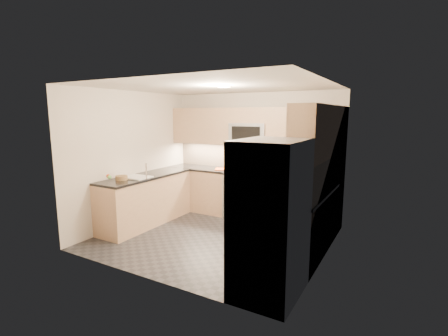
% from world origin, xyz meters
% --- Properties ---
extents(floor, '(3.60, 3.20, 0.00)m').
position_xyz_m(floor, '(0.00, 0.00, 0.00)').
color(floor, black).
rests_on(floor, ground).
extents(ceiling, '(3.60, 3.20, 0.02)m').
position_xyz_m(ceiling, '(0.00, 0.00, 2.50)').
color(ceiling, beige).
rests_on(ceiling, wall_back).
extents(wall_back, '(3.60, 0.02, 2.50)m').
position_xyz_m(wall_back, '(0.00, 1.60, 1.25)').
color(wall_back, beige).
rests_on(wall_back, floor).
extents(wall_front, '(3.60, 0.02, 2.50)m').
position_xyz_m(wall_front, '(0.00, -1.60, 1.25)').
color(wall_front, beige).
rests_on(wall_front, floor).
extents(wall_left, '(0.02, 3.20, 2.50)m').
position_xyz_m(wall_left, '(-1.80, 0.00, 1.25)').
color(wall_left, beige).
rests_on(wall_left, floor).
extents(wall_right, '(0.02, 3.20, 2.50)m').
position_xyz_m(wall_right, '(1.80, 0.00, 1.25)').
color(wall_right, beige).
rests_on(wall_right, floor).
extents(base_cab_back_left, '(1.42, 0.60, 0.90)m').
position_xyz_m(base_cab_back_left, '(-1.09, 1.30, 0.45)').
color(base_cab_back_left, tan).
rests_on(base_cab_back_left, floor).
extents(base_cab_back_right, '(1.42, 0.60, 0.90)m').
position_xyz_m(base_cab_back_right, '(1.09, 1.30, 0.45)').
color(base_cab_back_right, tan).
rests_on(base_cab_back_right, floor).
extents(base_cab_right, '(0.60, 1.70, 0.90)m').
position_xyz_m(base_cab_right, '(1.50, 0.15, 0.45)').
color(base_cab_right, tan).
rests_on(base_cab_right, floor).
extents(base_cab_peninsula, '(0.60, 2.00, 0.90)m').
position_xyz_m(base_cab_peninsula, '(-1.50, 0.00, 0.45)').
color(base_cab_peninsula, tan).
rests_on(base_cab_peninsula, floor).
extents(countertop_back_left, '(1.42, 0.63, 0.04)m').
position_xyz_m(countertop_back_left, '(-1.09, 1.30, 0.92)').
color(countertop_back_left, black).
rests_on(countertop_back_left, base_cab_back_left).
extents(countertop_back_right, '(1.42, 0.63, 0.04)m').
position_xyz_m(countertop_back_right, '(1.09, 1.30, 0.92)').
color(countertop_back_right, black).
rests_on(countertop_back_right, base_cab_back_right).
extents(countertop_right, '(0.63, 1.70, 0.04)m').
position_xyz_m(countertop_right, '(1.50, 0.15, 0.92)').
color(countertop_right, black).
rests_on(countertop_right, base_cab_right).
extents(countertop_peninsula, '(0.63, 2.00, 0.04)m').
position_xyz_m(countertop_peninsula, '(-1.50, 0.00, 0.92)').
color(countertop_peninsula, black).
rests_on(countertop_peninsula, base_cab_peninsula).
extents(upper_cab_back, '(3.60, 0.35, 0.75)m').
position_xyz_m(upper_cab_back, '(0.00, 1.43, 1.83)').
color(upper_cab_back, tan).
rests_on(upper_cab_back, wall_back).
extents(upper_cab_right, '(0.35, 1.95, 0.75)m').
position_xyz_m(upper_cab_right, '(1.62, 0.28, 1.83)').
color(upper_cab_right, tan).
rests_on(upper_cab_right, wall_right).
extents(backsplash_back, '(3.60, 0.01, 0.51)m').
position_xyz_m(backsplash_back, '(0.00, 1.60, 1.20)').
color(backsplash_back, tan).
rests_on(backsplash_back, wall_back).
extents(backsplash_right, '(0.01, 2.30, 0.51)m').
position_xyz_m(backsplash_right, '(1.80, 0.45, 1.20)').
color(backsplash_right, tan).
rests_on(backsplash_right, wall_right).
extents(gas_range, '(0.76, 0.65, 0.91)m').
position_xyz_m(gas_range, '(0.00, 1.28, 0.46)').
color(gas_range, '#93979A').
rests_on(gas_range, floor).
extents(range_cooktop, '(0.76, 0.65, 0.03)m').
position_xyz_m(range_cooktop, '(0.00, 1.28, 0.92)').
color(range_cooktop, black).
rests_on(range_cooktop, gas_range).
extents(oven_door_glass, '(0.62, 0.02, 0.45)m').
position_xyz_m(oven_door_glass, '(0.00, 0.95, 0.45)').
color(oven_door_glass, black).
rests_on(oven_door_glass, gas_range).
extents(oven_handle, '(0.60, 0.02, 0.02)m').
position_xyz_m(oven_handle, '(0.00, 0.93, 0.72)').
color(oven_handle, '#B2B5BA').
rests_on(oven_handle, gas_range).
extents(microwave, '(0.76, 0.40, 0.40)m').
position_xyz_m(microwave, '(0.00, 1.40, 1.70)').
color(microwave, '#9A9DA2').
rests_on(microwave, upper_cab_back).
extents(microwave_door, '(0.60, 0.01, 0.28)m').
position_xyz_m(microwave_door, '(0.00, 1.20, 1.70)').
color(microwave_door, black).
rests_on(microwave_door, microwave).
extents(refrigerator, '(0.70, 0.90, 1.80)m').
position_xyz_m(refrigerator, '(1.45, -1.15, 0.90)').
color(refrigerator, '#9B9DA2').
rests_on(refrigerator, floor).
extents(fridge_handle_left, '(0.02, 0.02, 1.20)m').
position_xyz_m(fridge_handle_left, '(1.08, -1.33, 0.95)').
color(fridge_handle_left, '#B2B5BA').
rests_on(fridge_handle_left, refrigerator).
extents(fridge_handle_right, '(0.02, 0.02, 1.20)m').
position_xyz_m(fridge_handle_right, '(1.08, -0.97, 0.95)').
color(fridge_handle_right, '#B2B5BA').
rests_on(fridge_handle_right, refrigerator).
extents(sink_basin, '(0.52, 0.38, 0.16)m').
position_xyz_m(sink_basin, '(-1.50, -0.25, 0.88)').
color(sink_basin, white).
rests_on(sink_basin, base_cab_peninsula).
extents(faucet, '(0.03, 0.03, 0.28)m').
position_xyz_m(faucet, '(-1.24, -0.25, 1.08)').
color(faucet, silver).
rests_on(faucet, countertop_peninsula).
extents(utensil_bowl, '(0.32, 0.32, 0.18)m').
position_xyz_m(utensil_bowl, '(1.41, 1.17, 1.03)').
color(utensil_bowl, '#6CAF4B').
rests_on(utensil_bowl, countertop_back_right).
extents(cutting_board, '(0.49, 0.43, 0.01)m').
position_xyz_m(cutting_board, '(-0.52, 1.31, 0.95)').
color(cutting_board, '#CE4713').
rests_on(cutting_board, countertop_back_left).
extents(fruit_basket, '(0.26, 0.26, 0.08)m').
position_xyz_m(fruit_basket, '(-1.56, -0.53, 0.98)').
color(fruit_basket, olive).
rests_on(fruit_basket, countertop_peninsula).
extents(fruit_apple, '(0.07, 0.07, 0.07)m').
position_xyz_m(fruit_apple, '(-1.55, -0.82, 1.05)').
color(fruit_apple, '#B03614').
rests_on(fruit_apple, fruit_basket).
extents(fruit_pear, '(0.07, 0.07, 0.07)m').
position_xyz_m(fruit_pear, '(-1.46, -0.87, 1.05)').
color(fruit_pear, '#62B14B').
rests_on(fruit_pear, fruit_basket).
extents(dish_towel_check, '(0.17, 0.02, 0.32)m').
position_xyz_m(dish_towel_check, '(-0.03, 0.91, 0.55)').
color(dish_towel_check, white).
rests_on(dish_towel_check, oven_handle).
extents(dish_towel_blue, '(0.19, 0.04, 0.37)m').
position_xyz_m(dish_towel_blue, '(0.04, 0.91, 0.55)').
color(dish_towel_blue, '#2F5283').
rests_on(dish_towel_blue, oven_handle).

